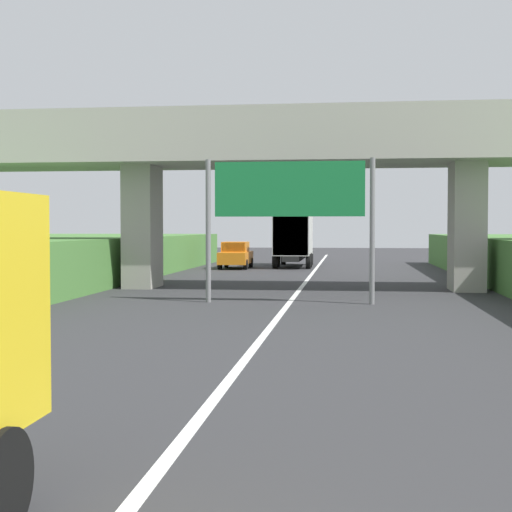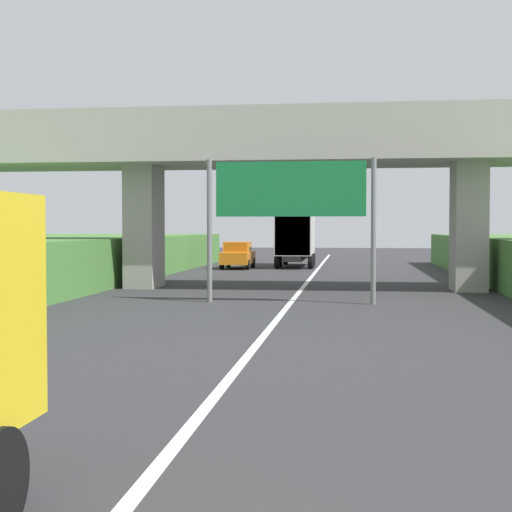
{
  "view_description": "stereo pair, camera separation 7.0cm",
  "coord_description": "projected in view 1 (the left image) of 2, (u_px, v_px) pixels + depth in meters",
  "views": [
    {
      "loc": [
        2.03,
        2.49,
        2.63
      ],
      "look_at": [
        0.0,
        18.94,
        2.0
      ],
      "focal_mm": 52.47,
      "sensor_mm": 36.0,
      "label": 1
    },
    {
      "loc": [
        2.1,
        2.5,
        2.63
      ],
      "look_at": [
        0.0,
        18.94,
        2.0
      ],
      "focal_mm": 52.47,
      "sensor_mm": 36.0,
      "label": 2
    }
  ],
  "objects": [
    {
      "name": "overhead_highway_sign",
      "position": [
        289.0,
        198.0,
        25.84
      ],
      "size": [
        5.88,
        0.18,
        5.02
      ],
      "color": "slate",
      "rests_on": "ground"
    },
    {
      "name": "lane_centre_stripe",
      "position": [
        287.0,
        305.0,
        25.2
      ],
      "size": [
        0.2,
        95.1,
        0.01
      ],
      "primitive_type": "cube",
      "color": "white",
      "rests_on": "ground"
    },
    {
      "name": "overpass_bridge",
      "position": [
        300.0,
        157.0,
        31.82
      ],
      "size": [
        40.0,
        4.8,
        7.52
      ],
      "color": "#ADA89E",
      "rests_on": "ground"
    },
    {
      "name": "car_orange",
      "position": [
        236.0,
        255.0,
        47.98
      ],
      "size": [
        1.86,
        4.1,
        1.72
      ],
      "color": "orange",
      "rests_on": "ground"
    },
    {
      "name": "truck_black",
      "position": [
        294.0,
        238.0,
        50.01
      ],
      "size": [
        2.44,
        7.3,
        3.44
      ],
      "color": "black",
      "rests_on": "ground"
    }
  ]
}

